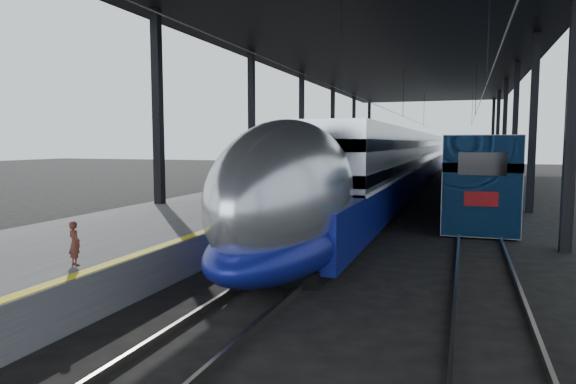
% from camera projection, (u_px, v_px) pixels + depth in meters
% --- Properties ---
extents(ground, '(160.00, 160.00, 0.00)m').
position_uv_depth(ground, '(235.00, 263.00, 15.28)').
color(ground, black).
rests_on(ground, ground).
extents(platform, '(6.00, 80.00, 1.00)m').
position_uv_depth(platform, '(312.00, 187.00, 35.19)').
color(platform, '#4C4C4F').
rests_on(platform, ground).
extents(yellow_strip, '(0.30, 80.00, 0.01)m').
position_uv_depth(yellow_strip, '(352.00, 181.00, 34.24)').
color(yellow_strip, yellow).
rests_on(yellow_strip, platform).
extents(rails, '(6.52, 80.00, 0.16)m').
position_uv_depth(rails, '(432.00, 198.00, 32.64)').
color(rails, slate).
rests_on(rails, ground).
extents(canopy, '(18.00, 75.00, 9.47)m').
position_uv_depth(canopy, '(394.00, 55.00, 32.61)').
color(canopy, black).
rests_on(canopy, ground).
extents(tgv_train, '(3.03, 65.20, 4.34)m').
position_uv_depth(tgv_train, '(405.00, 163.00, 39.63)').
color(tgv_train, silver).
rests_on(tgv_train, ground).
extents(second_train, '(2.80, 56.05, 3.86)m').
position_uv_depth(second_train, '(472.00, 161.00, 44.39)').
color(second_train, navy).
rests_on(second_train, ground).
extents(child, '(0.40, 0.34, 0.94)m').
position_uv_depth(child, '(75.00, 243.00, 10.75)').
color(child, '#472017').
rests_on(child, platform).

